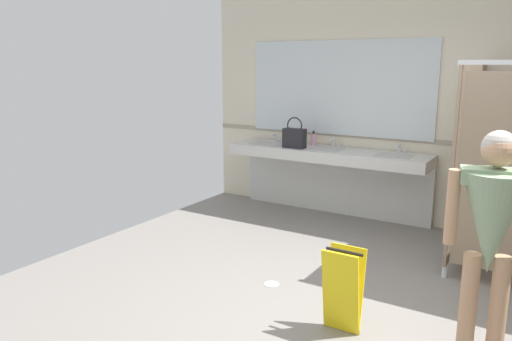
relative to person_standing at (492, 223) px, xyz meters
name	(u,v)px	position (x,y,z in m)	size (l,w,h in m)	color
ground_plane	(357,325)	(-0.89, 0.15, -1.03)	(6.31, 5.87, 0.10)	gray
wall_back	(444,109)	(-0.89, 2.84, 0.45)	(6.31, 0.12, 2.86)	beige
wall_back_tile_band	(441,142)	(-0.89, 2.78, 0.07)	(6.31, 0.01, 0.06)	#9E937F
vanity_counter	(329,166)	(-2.20, 2.56, -0.32)	(2.59, 0.59, 1.01)	silver
mirror_panel	(338,88)	(-2.20, 2.77, 0.67)	(2.49, 0.02, 1.20)	silver
person_standing	(492,223)	(0.00, 0.00, 0.00)	(0.54, 0.49, 1.57)	tan
handbag	(294,137)	(-2.60, 2.32, 0.05)	(0.29, 0.14, 0.40)	black
soap_dispenser	(313,139)	(-2.48, 2.64, 0.00)	(0.07, 0.07, 0.19)	#D899B2
wet_floor_sign	(343,289)	(-0.94, -0.08, -0.65)	(0.28, 0.19, 0.64)	yellow
floor_drain_cover	(272,284)	(-1.78, 0.33, -0.98)	(0.14, 0.14, 0.01)	#B7BABF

